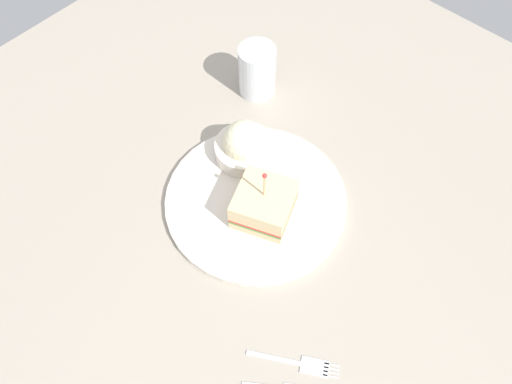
% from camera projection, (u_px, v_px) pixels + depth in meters
% --- Properties ---
extents(ground_plane, '(1.18, 1.18, 0.02)m').
position_uv_depth(ground_plane, '(256.00, 206.00, 0.82)').
color(ground_plane, '#9E9384').
extents(plate, '(0.28, 0.28, 0.01)m').
position_uv_depth(plate, '(256.00, 201.00, 0.81)').
color(plate, silver).
rests_on(plate, ground_plane).
extents(sandwich_half_center, '(0.11, 0.11, 0.11)m').
position_uv_depth(sandwich_half_center, '(264.00, 204.00, 0.77)').
color(sandwich_half_center, beige).
rests_on(sandwich_half_center, plate).
extents(coleslaw_bowl, '(0.10, 0.10, 0.07)m').
position_uv_depth(coleslaw_bowl, '(245.00, 145.00, 0.82)').
color(coleslaw_bowl, silver).
rests_on(coleslaw_bowl, plate).
extents(drink_glass, '(0.06, 0.06, 0.09)m').
position_uv_depth(drink_glass, '(257.00, 73.00, 0.90)').
color(drink_glass, gold).
rests_on(drink_glass, ground_plane).
extents(fork, '(0.07, 0.11, 0.00)m').
position_uv_depth(fork, '(303.00, 364.00, 0.68)').
color(fork, silver).
rests_on(fork, ground_plane).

